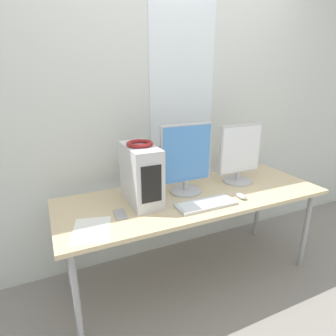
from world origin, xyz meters
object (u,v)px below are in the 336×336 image
(pc_tower, at_px, (141,174))
(headphones, at_px, (140,144))
(monitor_main, at_px, (186,160))
(mouse, at_px, (241,196))
(keyboard, at_px, (206,204))
(cell_phone, at_px, (120,214))
(monitor_right_near, at_px, (240,155))

(pc_tower, height_order, headphones, headphones)
(monitor_main, xyz_separation_m, mouse, (0.31, -0.27, -0.24))
(keyboard, height_order, cell_phone, keyboard)
(monitor_main, relative_size, monitor_right_near, 1.08)
(monitor_right_near, relative_size, keyboard, 1.14)
(monitor_main, xyz_separation_m, monitor_right_near, (0.49, 0.00, -0.02))
(mouse, bearing_deg, keyboard, 179.25)
(headphones, height_order, keyboard, headphones)
(monitor_main, distance_m, mouse, 0.48)
(monitor_main, height_order, mouse, monitor_main)
(keyboard, relative_size, mouse, 4.37)
(headphones, bearing_deg, monitor_main, 3.01)
(monitor_right_near, height_order, mouse, monitor_right_near)
(cell_phone, bearing_deg, monitor_main, 20.72)
(pc_tower, xyz_separation_m, headphones, (0.00, 0.00, 0.22))
(headphones, distance_m, monitor_main, 0.40)
(monitor_main, distance_m, cell_phone, 0.63)
(headphones, height_order, cell_phone, headphones)
(pc_tower, height_order, monitor_right_near, monitor_right_near)
(monitor_main, height_order, cell_phone, monitor_main)
(keyboard, bearing_deg, mouse, -0.75)
(keyboard, xyz_separation_m, mouse, (0.29, -0.00, 0.01))
(monitor_right_near, height_order, keyboard, monitor_right_near)
(headphones, height_order, mouse, headphones)
(keyboard, relative_size, cell_phone, 2.94)
(mouse, bearing_deg, monitor_right_near, 56.31)
(headphones, xyz_separation_m, monitor_right_near, (0.85, 0.02, -0.18))
(monitor_right_near, relative_size, cell_phone, 3.35)
(monitor_main, height_order, keyboard, monitor_main)
(pc_tower, relative_size, monitor_main, 0.78)
(monitor_right_near, bearing_deg, pc_tower, -178.49)
(monitor_right_near, xyz_separation_m, mouse, (-0.18, -0.27, -0.22))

